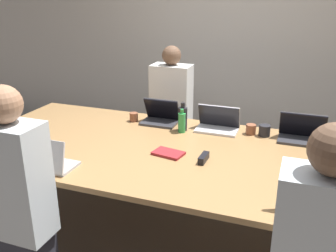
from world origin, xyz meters
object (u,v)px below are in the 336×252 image
(person_far_midleft, at_px, (171,114))
(laptop_near_left, at_px, (46,160))
(bottle_far_center, at_px, (183,118))
(person_near_left, at_px, (18,200))
(stapler, at_px, (204,158))
(laptop_far_right, at_px, (302,133))
(laptop_far_center, at_px, (218,123))
(laptop_near_right, at_px, (309,199))
(bottle_far_midleft, at_px, (182,122))
(cup_far_right, at_px, (264,131))
(cup_far_midleft, at_px, (134,117))
(cup_far_center, at_px, (251,129))
(laptop_far_midleft, at_px, (161,116))

(person_far_midleft, height_order, laptop_near_left, person_far_midleft)
(bottle_far_center, xyz_separation_m, person_near_left, (-0.61, -1.37, -0.16))
(person_far_midleft, relative_size, stapler, 9.09)
(person_far_midleft, distance_m, laptop_far_right, 1.38)
(laptop_near_left, bearing_deg, stapler, -153.27)
(person_far_midleft, xyz_separation_m, person_near_left, (-0.30, -1.96, 0.02))
(laptop_far_center, height_order, person_near_left, person_near_left)
(laptop_near_right, height_order, stapler, laptop_near_right)
(bottle_far_midleft, relative_size, person_near_left, 0.15)
(person_far_midleft, xyz_separation_m, cup_far_right, (1.00, -0.47, 0.12))
(bottle_far_midleft, distance_m, laptop_near_right, 1.38)
(bottle_far_midleft, relative_size, stapler, 1.37)
(bottle_far_midleft, distance_m, cup_far_right, 0.70)
(person_far_midleft, distance_m, cup_far_right, 1.11)
(laptop_near_right, bearing_deg, cup_far_right, -71.12)
(laptop_near_right, relative_size, cup_far_right, 3.55)
(person_far_midleft, distance_m, bottle_far_center, 0.68)
(laptop_far_right, bearing_deg, person_near_left, -136.97)
(cup_far_midleft, distance_m, cup_far_center, 1.08)
(cup_far_right, xyz_separation_m, laptop_near_left, (-1.33, -1.15, 0.02))
(bottle_far_center, bearing_deg, person_near_left, -113.88)
(person_near_left, bearing_deg, laptop_near_left, -84.34)
(stapler, bearing_deg, bottle_far_midleft, 125.16)
(cup_far_midleft, distance_m, bottle_far_center, 0.51)
(cup_far_center, relative_size, laptop_far_right, 0.23)
(cup_far_midleft, bearing_deg, bottle_far_center, -8.10)
(laptop_near_left, bearing_deg, laptop_near_right, -177.06)
(laptop_far_midleft, bearing_deg, stapler, -48.49)
(bottle_far_center, height_order, laptop_near_left, bottle_far_center)
(laptop_far_midleft, relative_size, laptop_near_right, 0.97)
(laptop_far_center, relative_size, stapler, 2.41)
(laptop_near_right, distance_m, laptop_far_right, 1.07)
(laptop_near_right, distance_m, laptop_near_left, 1.69)
(stapler, bearing_deg, laptop_near_left, -151.50)
(laptop_far_midleft, distance_m, laptop_far_right, 1.23)
(bottle_far_center, distance_m, laptop_far_right, 0.99)
(bottle_far_center, height_order, laptop_far_right, bottle_far_center)
(laptop_near_left, bearing_deg, cup_far_right, -139.19)
(person_near_left, distance_m, stapler, 1.26)
(cup_far_midleft, relative_size, stapler, 0.54)
(laptop_far_midleft, distance_m, laptop_far_center, 0.54)
(cup_far_midleft, height_order, cup_far_right, cup_far_right)
(person_far_midleft, relative_size, laptop_near_left, 3.77)
(bottle_far_center, distance_m, laptop_near_right, 1.42)
(laptop_near_right, bearing_deg, person_near_left, 14.25)
(laptop_far_right, bearing_deg, person_far_midleft, 159.99)
(person_far_midleft, relative_size, person_near_left, 0.98)
(person_near_left, bearing_deg, stapler, -138.82)
(laptop_far_midleft, relative_size, bottle_far_center, 1.30)
(laptop_near_left, bearing_deg, person_near_left, 95.66)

